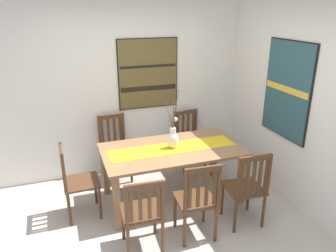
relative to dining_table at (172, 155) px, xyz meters
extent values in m
cube|color=#B2A89E|center=(-0.34, -0.76, -0.66)|extent=(6.40, 6.40, 0.03)
cube|color=silver|center=(-0.34, 1.10, 0.71)|extent=(6.40, 0.12, 2.70)
cube|color=silver|center=(1.52, -0.76, 0.71)|extent=(0.12, 6.40, 2.70)
cube|color=#8E6642|center=(0.00, 0.00, 0.08)|extent=(1.80, 0.97, 0.03)
cube|color=#8E6642|center=(-0.82, -0.40, -0.29)|extent=(0.08, 0.08, 0.71)
cube|color=#8E6642|center=(0.82, -0.40, -0.29)|extent=(0.08, 0.08, 0.71)
cube|color=#8E6642|center=(-0.82, 0.40, -0.29)|extent=(0.08, 0.08, 0.71)
cube|color=#8E6642|center=(0.82, 0.40, -0.29)|extent=(0.08, 0.08, 0.71)
cube|color=gold|center=(0.00, 0.00, 0.11)|extent=(1.66, 0.36, 0.01)
ellipsoid|color=silver|center=(0.01, 0.00, 0.21)|extent=(0.15, 0.13, 0.22)
cylinder|color=silver|center=(0.01, 0.00, 0.35)|extent=(0.08, 0.08, 0.07)
cylinder|color=brown|center=(0.02, -0.03, 0.59)|extent=(0.04, 0.09, 0.41)
cylinder|color=brown|center=(-0.02, 0.08, 0.55)|extent=(0.06, 0.15, 0.34)
cylinder|color=brown|center=(0.03, 0.04, 0.56)|extent=(0.05, 0.09, 0.36)
cylinder|color=brown|center=(0.05, 0.01, 0.63)|extent=(0.09, 0.02, 0.49)
sphere|color=silver|center=(0.05, 0.03, 0.48)|extent=(0.06, 0.06, 0.06)
cube|color=#4C301C|center=(-0.61, 0.76, -0.19)|extent=(0.44, 0.44, 0.03)
cylinder|color=#4C301C|center=(-0.42, 0.59, -0.42)|extent=(0.04, 0.04, 0.44)
cylinder|color=#4C301C|center=(-0.78, 0.57, -0.42)|extent=(0.04, 0.04, 0.44)
cylinder|color=#4C301C|center=(-0.44, 0.95, -0.42)|extent=(0.04, 0.04, 0.44)
cylinder|color=#4C301C|center=(-0.80, 0.93, -0.42)|extent=(0.04, 0.04, 0.44)
cube|color=#4C301C|center=(-0.44, 0.96, 0.08)|extent=(0.04, 0.04, 0.50)
cube|color=#4C301C|center=(-0.80, 0.94, 0.08)|extent=(0.04, 0.04, 0.50)
cube|color=#4C301C|center=(-0.62, 0.95, 0.30)|extent=(0.38, 0.05, 0.06)
cube|color=#4C301C|center=(-0.49, 0.96, 0.06)|extent=(0.04, 0.02, 0.41)
cube|color=#4C301C|center=(-0.58, 0.96, 0.06)|extent=(0.04, 0.02, 0.41)
cube|color=#4C301C|center=(-0.67, 0.95, 0.06)|extent=(0.04, 0.02, 0.41)
cube|color=#4C301C|center=(-0.76, 0.95, 0.06)|extent=(0.04, 0.02, 0.41)
cube|color=#4C301C|center=(-0.63, -0.80, -0.19)|extent=(0.45, 0.45, 0.03)
cylinder|color=#4C301C|center=(-0.80, -0.61, -0.42)|extent=(0.04, 0.04, 0.44)
cylinder|color=#4C301C|center=(-0.44, -0.63, -0.42)|extent=(0.04, 0.04, 0.44)
cylinder|color=#4C301C|center=(-0.82, -0.97, -0.42)|extent=(0.04, 0.04, 0.44)
cylinder|color=#4C301C|center=(-0.46, -0.99, -0.42)|extent=(0.04, 0.04, 0.44)
cube|color=#4C301C|center=(-0.82, -0.98, 0.04)|extent=(0.04, 0.04, 0.44)
cube|color=#4C301C|center=(-0.46, -1.00, 0.04)|extent=(0.04, 0.04, 0.44)
cube|color=#4C301C|center=(-0.64, -0.99, 0.23)|extent=(0.38, 0.06, 0.06)
cube|color=#4C301C|center=(-0.78, -0.98, 0.03)|extent=(0.04, 0.02, 0.35)
cube|color=#4C301C|center=(-0.69, -0.99, 0.03)|extent=(0.04, 0.02, 0.35)
cube|color=#4C301C|center=(-0.59, -0.99, 0.03)|extent=(0.04, 0.02, 0.35)
cube|color=#4C301C|center=(-0.50, -1.00, 0.03)|extent=(0.04, 0.02, 0.35)
cube|color=#4C301C|center=(0.63, -0.75, -0.19)|extent=(0.45, 0.45, 0.03)
cylinder|color=#4C301C|center=(0.46, -0.55, -0.42)|extent=(0.04, 0.04, 0.44)
cylinder|color=#4C301C|center=(0.82, -0.58, -0.42)|extent=(0.04, 0.04, 0.44)
cylinder|color=#4C301C|center=(0.44, -0.91, -0.42)|extent=(0.04, 0.04, 0.44)
cylinder|color=#4C301C|center=(0.80, -0.94, -0.42)|extent=(0.04, 0.04, 0.44)
cube|color=#4C301C|center=(0.44, -0.92, 0.07)|extent=(0.04, 0.04, 0.50)
cube|color=#4C301C|center=(0.80, -0.95, 0.07)|extent=(0.04, 0.04, 0.50)
cube|color=#4C301C|center=(0.62, -0.94, 0.29)|extent=(0.38, 0.06, 0.06)
cube|color=#4C301C|center=(0.46, -0.93, 0.06)|extent=(0.04, 0.02, 0.41)
cube|color=#4C301C|center=(0.54, -0.93, 0.06)|extent=(0.04, 0.02, 0.41)
cube|color=#4C301C|center=(0.62, -0.94, 0.06)|extent=(0.04, 0.02, 0.41)
cube|color=#4C301C|center=(0.69, -0.94, 0.06)|extent=(0.04, 0.02, 0.41)
cube|color=#4C301C|center=(0.77, -0.95, 0.06)|extent=(0.04, 0.02, 0.41)
cube|color=#4C301C|center=(-0.01, -0.78, -0.19)|extent=(0.45, 0.45, 0.03)
cylinder|color=#4C301C|center=(-0.17, -0.59, -0.42)|extent=(0.04, 0.04, 0.44)
cylinder|color=#4C301C|center=(0.18, -0.62, -0.42)|extent=(0.04, 0.04, 0.44)
cylinder|color=#4C301C|center=(-0.20, -0.95, -0.42)|extent=(0.04, 0.04, 0.44)
cylinder|color=#4C301C|center=(0.16, -0.97, -0.42)|extent=(0.04, 0.04, 0.44)
cube|color=#4C301C|center=(-0.20, -0.96, 0.07)|extent=(0.04, 0.04, 0.49)
cube|color=#4C301C|center=(0.16, -0.98, 0.07)|extent=(0.04, 0.04, 0.49)
cube|color=#4C301C|center=(-0.02, -0.97, 0.29)|extent=(0.38, 0.06, 0.06)
cube|color=#4C301C|center=(-0.16, -0.96, 0.06)|extent=(0.04, 0.02, 0.40)
cube|color=#4C301C|center=(-0.07, -0.97, 0.06)|extent=(0.04, 0.02, 0.40)
cube|color=#4C301C|center=(0.02, -0.98, 0.06)|extent=(0.04, 0.02, 0.40)
cube|color=#4C301C|center=(0.12, -0.98, 0.06)|extent=(0.04, 0.02, 0.40)
cube|color=#4C301C|center=(-1.17, 0.02, -0.19)|extent=(0.43, 0.43, 0.03)
cylinder|color=#4C301C|center=(-0.99, 0.21, -0.42)|extent=(0.04, 0.04, 0.44)
cylinder|color=#4C301C|center=(-0.99, -0.15, -0.42)|extent=(0.04, 0.04, 0.44)
cylinder|color=#4C301C|center=(-1.35, 0.20, -0.42)|extent=(0.04, 0.04, 0.44)
cylinder|color=#4C301C|center=(-1.35, -0.16, -0.42)|extent=(0.04, 0.04, 0.44)
cube|color=#4C301C|center=(-1.36, 0.20, 0.06)|extent=(0.04, 0.04, 0.46)
cube|color=#4C301C|center=(-1.36, -0.16, 0.06)|extent=(0.04, 0.04, 0.46)
cube|color=#4C301C|center=(-1.36, 0.02, 0.26)|extent=(0.04, 0.38, 0.06)
cube|color=#4C301C|center=(-1.36, 0.16, 0.04)|extent=(0.02, 0.04, 0.37)
cube|color=#4C301C|center=(-1.36, 0.06, 0.04)|extent=(0.02, 0.04, 0.37)
cube|color=#4C301C|center=(-1.36, -0.03, 0.04)|extent=(0.02, 0.04, 0.37)
cube|color=#4C301C|center=(-1.36, -0.12, 0.04)|extent=(0.02, 0.04, 0.37)
cube|color=#4C301C|center=(0.57, 0.75, -0.19)|extent=(0.44, 0.44, 0.03)
cylinder|color=#4C301C|center=(0.76, 0.57, -0.42)|extent=(0.04, 0.04, 0.44)
cylinder|color=#4C301C|center=(0.40, 0.56, -0.42)|extent=(0.04, 0.04, 0.44)
cylinder|color=#4C301C|center=(0.75, 0.93, -0.42)|extent=(0.04, 0.04, 0.44)
cylinder|color=#4C301C|center=(0.39, 0.92, -0.42)|extent=(0.04, 0.04, 0.44)
cube|color=#4C301C|center=(0.75, 0.94, 0.05)|extent=(0.04, 0.04, 0.45)
cube|color=#4C301C|center=(0.39, 0.93, 0.05)|extent=(0.04, 0.04, 0.45)
cube|color=#4C301C|center=(0.57, 0.94, 0.24)|extent=(0.38, 0.05, 0.06)
cube|color=#4C301C|center=(0.70, 0.94, 0.04)|extent=(0.04, 0.02, 0.36)
cube|color=#4C301C|center=(0.61, 0.94, 0.04)|extent=(0.04, 0.02, 0.36)
cube|color=#4C301C|center=(0.52, 0.94, 0.04)|extent=(0.04, 0.02, 0.36)
cube|color=#4C301C|center=(0.43, 0.93, 0.04)|extent=(0.04, 0.02, 0.36)
cube|color=black|center=(-0.01, 1.04, 0.88)|extent=(0.91, 0.04, 1.04)
cube|color=brown|center=(-0.01, 1.02, 0.88)|extent=(0.88, 0.01, 1.01)
cube|color=black|center=(-0.01, 1.01, 0.66)|extent=(0.85, 0.00, 0.07)
cube|color=black|center=(-0.01, 1.01, 0.99)|extent=(0.85, 0.00, 0.04)
cube|color=black|center=(1.46, -0.29, 0.82)|extent=(0.04, 0.86, 1.24)
cube|color=#284C56|center=(1.43, -0.29, 0.82)|extent=(0.01, 0.83, 1.21)
cube|color=gold|center=(1.43, -0.29, 0.83)|extent=(0.00, 0.80, 0.08)
camera|label=1|loc=(-1.31, -3.59, 1.84)|focal=34.68mm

